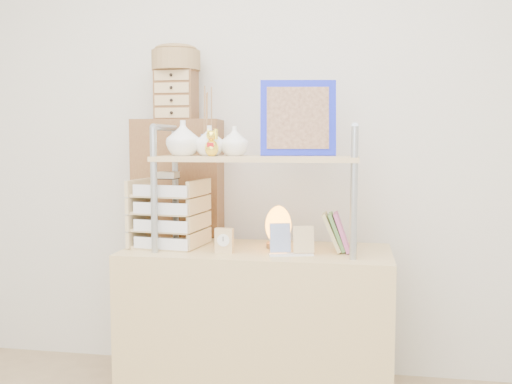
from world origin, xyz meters
The scene contains 9 objects.
desk centered at (0.00, 1.20, 0.38)m, with size 1.20×0.50×0.75m, color tan.
cabinet centered at (-0.48, 1.57, 0.68)m, with size 0.45×0.24×1.35m, color brown.
hutch centered at (-0.06, 1.21, 1.19)m, with size 0.90×0.34×0.77m.
letter_tray centered at (-0.42, 1.20, 0.89)m, with size 0.31×0.30×0.35m.
salt_lamp centered at (0.09, 1.25, 0.85)m, with size 0.13×0.12×0.19m.
desk_clock centered at (-0.13, 1.09, 0.81)m, with size 0.08×0.04×0.11m.
postcard_stand centered at (0.17, 1.09, 0.79)m, with size 0.20×0.10×0.14m.
drawer_chest centered at (-0.48, 1.55, 1.48)m, with size 0.20×0.16×0.25m.
woven_basket centered at (-0.48, 1.55, 1.65)m, with size 0.25×0.25×0.10m, color olive.
Camera 1 is at (0.43, -1.31, 1.24)m, focal length 40.00 mm.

